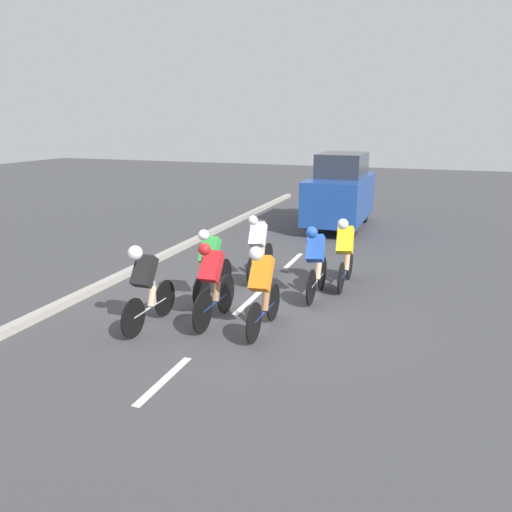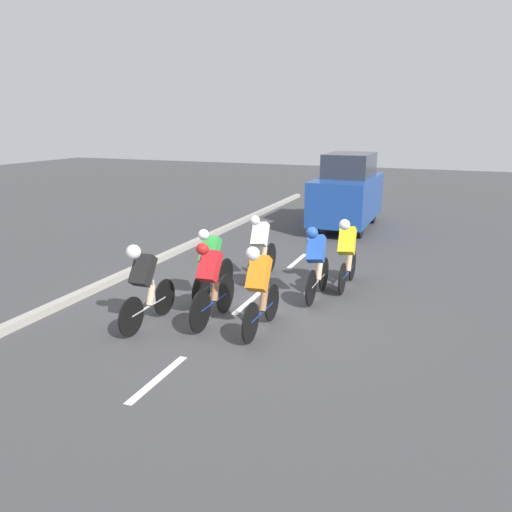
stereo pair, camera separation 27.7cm
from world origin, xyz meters
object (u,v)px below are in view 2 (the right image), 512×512
(cyclist_blue, at_px, (316,260))
(support_car, at_px, (347,192))
(cyclist_yellow, at_px, (347,251))
(cyclist_orange, at_px, (259,286))
(cyclist_red, at_px, (211,281))
(cyclist_black, at_px, (144,282))
(cyclist_green, at_px, (212,263))
(cyclist_white, at_px, (261,246))

(cyclist_blue, distance_m, support_car, 6.96)
(cyclist_yellow, distance_m, cyclist_orange, 2.93)
(cyclist_red, height_order, cyclist_black, same)
(cyclist_yellow, bearing_deg, cyclist_orange, 73.23)
(cyclist_blue, distance_m, cyclist_black, 3.35)
(cyclist_red, bearing_deg, cyclist_black, 29.96)
(cyclist_yellow, relative_size, cyclist_green, 0.95)
(cyclist_yellow, xyz_separation_m, cyclist_black, (2.74, 3.30, 0.00))
(cyclist_yellow, bearing_deg, support_car, -78.02)
(cyclist_black, bearing_deg, cyclist_green, -106.82)
(support_car, bearing_deg, cyclist_white, 84.40)
(cyclist_red, xyz_separation_m, cyclist_orange, (-0.92, 0.07, 0.04))
(cyclist_red, xyz_separation_m, cyclist_blue, (-1.35, -1.86, 0.02))
(cyclist_green, distance_m, cyclist_red, 1.12)
(cyclist_green, distance_m, cyclist_blue, 2.04)
(cyclist_white, distance_m, cyclist_yellow, 1.88)
(cyclist_blue, bearing_deg, cyclist_black, 46.15)
(cyclist_green, bearing_deg, support_car, -97.27)
(cyclist_yellow, distance_m, cyclist_blue, 0.97)
(cyclist_white, xyz_separation_m, cyclist_orange, (-1.03, 2.70, 0.05))
(cyclist_red, distance_m, support_car, 8.77)
(cyclist_yellow, height_order, cyclist_black, cyclist_yellow)
(cyclist_green, xyz_separation_m, cyclist_blue, (-1.85, -0.85, 0.03))
(cyclist_yellow, xyz_separation_m, cyclist_green, (2.26, 1.74, -0.04))
(cyclist_white, xyz_separation_m, support_car, (-0.60, -6.12, 0.42))
(cyclist_black, bearing_deg, cyclist_blue, -133.85)
(cyclist_red, height_order, cyclist_orange, cyclist_orange)
(cyclist_green, distance_m, support_car, 7.82)
(cyclist_red, distance_m, cyclist_blue, 2.30)
(cyclist_green, relative_size, support_car, 0.45)
(cyclist_white, bearing_deg, cyclist_orange, 110.90)
(cyclist_red, height_order, cyclist_blue, same)
(cyclist_yellow, xyz_separation_m, cyclist_red, (1.77, 2.74, -0.03))
(cyclist_red, bearing_deg, cyclist_white, -87.64)
(cyclist_orange, relative_size, cyclist_blue, 1.00)
(cyclist_yellow, bearing_deg, cyclist_black, 50.32)
(cyclist_red, bearing_deg, cyclist_yellow, -122.83)
(cyclist_yellow, height_order, cyclist_red, cyclist_yellow)
(cyclist_orange, height_order, cyclist_blue, cyclist_orange)
(cyclist_red, relative_size, cyclist_orange, 1.02)
(cyclist_white, distance_m, cyclist_orange, 2.89)
(cyclist_orange, bearing_deg, cyclist_red, -4.30)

